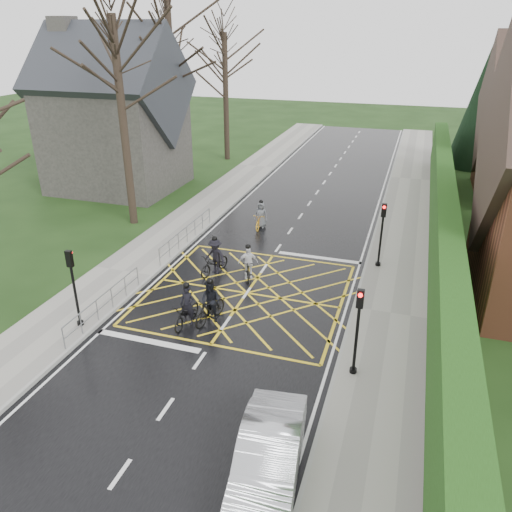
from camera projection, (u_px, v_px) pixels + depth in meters
The scene contains 22 objects.
ground at pixel (247, 293), 21.37m from camera, with size 120.00×120.00×0.00m, color black.
road at pixel (247, 293), 21.37m from camera, with size 9.00×80.00×0.01m, color black.
sidewalk_right at pixel (391, 314), 19.66m from camera, with size 3.00×80.00×0.15m, color gray.
sidewalk_left at pixel (124, 272), 23.01m from camera, with size 3.00×80.00×0.15m, color gray.
stone_wall at pixel (437, 254), 24.24m from camera, with size 0.50×38.00×0.70m, color slate.
hedge at pixel (443, 220), 23.50m from camera, with size 0.90×38.00×2.80m, color #18350E.
conifer at pixel (485, 103), 38.73m from camera, with size 4.60×4.60×10.00m.
church at pixel (113, 116), 33.45m from camera, with size 8.80×7.80×11.00m.
tree_near at pixel (118, 79), 25.75m from camera, with size 9.24×9.24×11.44m.
tree_mid at pixel (171, 56), 32.64m from camera, with size 10.08×10.08×12.48m.
tree_far at pixel (225, 70), 39.96m from camera, with size 8.40×8.40×10.40m.
railing_south at pixel (104, 299), 19.32m from camera, with size 0.05×5.04×1.03m.
railing_north at pixel (187, 231), 25.79m from camera, with size 0.05×6.04×1.03m.
traffic_light_ne at pixel (381, 236), 22.87m from camera, with size 0.24×0.31×3.21m.
traffic_light_se at pixel (357, 333), 15.61m from camera, with size 0.24×0.31×3.21m.
traffic_light_sw at pixel (75, 289), 18.21m from camera, with size 0.24×0.31×3.21m.
cyclist_rear at pixel (187, 311), 18.92m from camera, with size 0.75×1.86×1.77m.
cyclist_back at pixel (210, 305), 19.05m from camera, with size 0.96×1.92×1.85m.
cyclist_mid at pixel (215, 260), 22.85m from camera, with size 1.22×1.99×1.83m.
cyclist_front at pixel (248, 266), 22.36m from camera, with size 1.08×1.72×1.67m.
cyclist_lead at pixel (261, 218), 28.08m from camera, with size 0.75×1.71×1.64m.
car at pixel (268, 457), 12.32m from camera, with size 1.51×4.34×1.43m, color #ACADB3.
Camera 1 is at (6.14, -17.70, 10.40)m, focal length 35.00 mm.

